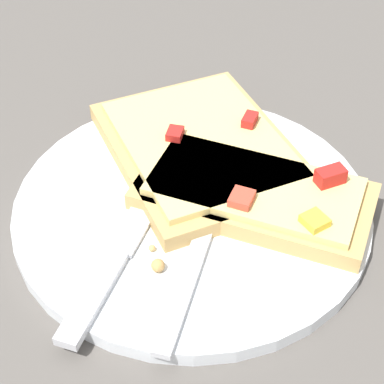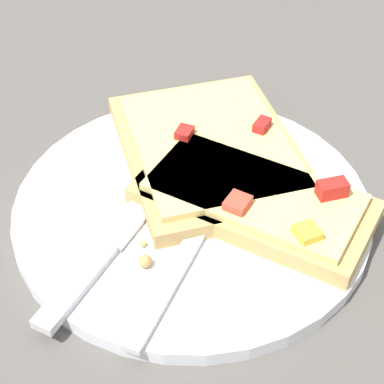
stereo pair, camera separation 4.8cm
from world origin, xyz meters
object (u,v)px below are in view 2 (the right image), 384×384
at_px(plate, 192,207).
at_px(pizza_slice_corner, 255,200).
at_px(fork, 201,228).
at_px(pizza_slice_main, 210,148).
at_px(knife, 115,238).

xyz_separation_m(plate, pizza_slice_corner, (-0.04, 0.02, 0.02)).
height_order(fork, pizza_slice_main, pizza_slice_main).
bearing_deg(pizza_slice_corner, plate, -160.86).
distance_m(plate, fork, 0.03).
relative_size(knife, pizza_slice_corner, 0.91).
height_order(plate, fork, fork).
bearing_deg(pizza_slice_main, knife, -52.57).
bearing_deg(knife, pizza_slice_corner, -45.04).
relative_size(plate, knife, 1.64).
bearing_deg(plate, pizza_slice_main, -120.52).
relative_size(plate, pizza_slice_main, 1.54).
bearing_deg(plate, fork, 86.68).
height_order(fork, knife, knife).
bearing_deg(pizza_slice_main, pizza_slice_corner, 11.82).
height_order(knife, pizza_slice_main, pizza_slice_main).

